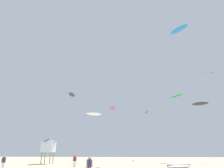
% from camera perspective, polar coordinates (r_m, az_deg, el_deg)
% --- Properties ---
extents(person_foreground, '(0.57, 0.39, 1.71)m').
position_cam_1_polar(person_foreground, '(19.11, -6.57, -22.21)').
color(person_foreground, '#B21E23').
rests_on(person_foreground, ground).
extents(person_midground, '(0.51, 0.35, 1.54)m').
position_cam_1_polar(person_midground, '(30.15, -10.76, -20.85)').
color(person_midground, silver).
rests_on(person_midground, ground).
extents(person_left, '(0.49, 0.37, 1.64)m').
position_cam_1_polar(person_left, '(28.95, -28.90, -18.99)').
color(person_left, silver).
rests_on(person_left, ground).
extents(kite_grounded_near, '(3.99, 2.55, 0.49)m').
position_cam_1_polar(kite_grounded_near, '(28.98, 18.86, -21.68)').
color(kite_grounded_near, white).
rests_on(kite_grounded_near, ground).
extents(lifeguard_tower, '(2.30, 2.30, 4.15)m').
position_cam_1_polar(lifeguard_tower, '(37.92, -17.89, -16.53)').
color(lifeguard_tower, '#8C704C').
rests_on(lifeguard_tower, ground).
extents(cooler_box, '(0.56, 0.36, 0.32)m').
position_cam_1_polar(cooler_box, '(25.89, -4.10, -23.17)').
color(cooler_box, white).
rests_on(cooler_box, ground).
extents(kite_aloft_0, '(1.04, 3.01, 0.31)m').
position_cam_1_polar(kite_aloft_0, '(33.82, 0.15, -7.03)').
color(kite_aloft_0, purple).
extents(kite_aloft_1, '(2.89, 3.24, 0.61)m').
position_cam_1_polar(kite_aloft_1, '(37.10, 18.77, 14.73)').
color(kite_aloft_1, blue).
extents(kite_aloft_2, '(3.32, 2.38, 0.66)m').
position_cam_1_polar(kite_aloft_2, '(40.78, -5.25, -8.64)').
color(kite_aloft_2, white).
extents(kite_aloft_3, '(3.83, 2.67, 0.91)m').
position_cam_1_polar(kite_aloft_3, '(52.67, 24.15, -5.20)').
color(kite_aloft_3, '#2D2D33').
extents(kite_aloft_4, '(2.24, 1.01, 0.41)m').
position_cam_1_polar(kite_aloft_4, '(49.67, 26.39, 2.98)').
color(kite_aloft_4, green).
extents(kite_aloft_5, '(1.00, 3.18, 0.60)m').
position_cam_1_polar(kite_aloft_5, '(40.71, -11.58, -3.04)').
color(kite_aloft_5, '#2D2D33').
extents(kite_aloft_6, '(1.07, 3.22, 0.68)m').
position_cam_1_polar(kite_aloft_6, '(52.51, 9.95, -8.04)').
color(kite_aloft_6, purple).
extents(kite_aloft_7, '(2.96, 4.09, 0.79)m').
position_cam_1_polar(kite_aloft_7, '(45.45, 18.29, -3.24)').
color(kite_aloft_7, green).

